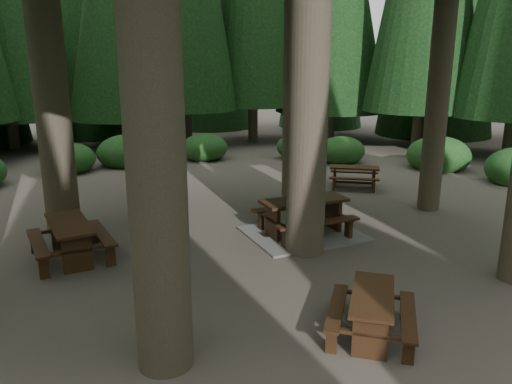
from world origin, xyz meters
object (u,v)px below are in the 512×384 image
object	(u,v)px
picnic_table_b	(70,235)
picnic_table_c	(304,222)
picnic_table_e	(372,308)
picnic_table_d	(354,174)

from	to	relation	value
picnic_table_b	picnic_table_c	world-z (taller)	picnic_table_c
picnic_table_b	picnic_table_e	bearing A→B (deg)	-147.43
picnic_table_c	picnic_table_e	distance (m)	4.59
picnic_table_c	picnic_table_b	bearing A→B (deg)	173.43
picnic_table_b	picnic_table_c	size ratio (longest dim) A/B	0.77
picnic_table_c	picnic_table_e	world-z (taller)	picnic_table_c
picnic_table_c	picnic_table_d	distance (m)	5.16
picnic_table_d	picnic_table_e	size ratio (longest dim) A/B	1.00
picnic_table_b	picnic_table_d	xyz separation A→B (m)	(8.82, 3.46, -0.09)
picnic_table_c	picnic_table_e	xyz separation A→B (m)	(-0.96, -4.49, 0.14)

